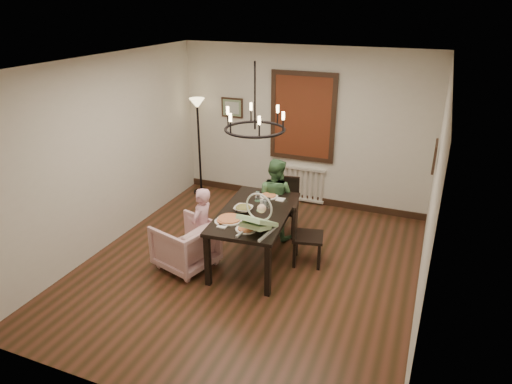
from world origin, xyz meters
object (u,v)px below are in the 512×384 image
Objects in this scene: baby_bouncer at (258,219)px; dining_table at (255,217)px; elderly_woman at (202,233)px; drinking_glass at (265,204)px; floor_lamp at (199,148)px; seated_man at (275,205)px; chair_right at (308,233)px; chair_far at (285,206)px; armchair at (186,245)px.

dining_table is at bearing 123.32° from baby_bouncer.
drinking_glass is at bearing 129.02° from elderly_woman.
floor_lamp reaches higher than elderly_woman.
dining_table is 0.77m from elderly_woman.
drinking_glass is at bearing 57.20° from dining_table.
chair_right is at bearing 148.82° from seated_man.
drinking_glass is at bearing 105.80° from seated_man.
chair_right reaches higher than drinking_glass.
drinking_glass is at bearing -101.21° from chair_far.
elderly_woman reaches higher than armchair.
seated_man reaches higher than drinking_glass.
dining_table is 0.78m from chair_right.
seated_man is (-0.11, -0.17, 0.08)m from chair_far.
chair_far is at bearing 103.47° from baby_bouncer.
baby_bouncer reaches higher than chair_far.
seated_man is at bearing 97.15° from drinking_glass.
seated_man is (0.85, 1.32, 0.20)m from armchair.
dining_table is 0.66m from baby_bouncer.
drinking_glass reaches higher than dining_table.
seated_man is 1.97× the size of baby_bouncer.
chair_right is at bearing 66.97° from baby_bouncer.
dining_table is 1.02m from chair_far.
chair_far is at bearing 88.28° from drinking_glass.
elderly_woman reaches higher than dining_table.
armchair is 1.38× the size of baby_bouncer.
drinking_glass reaches higher than chair_far.
armchair is 2.71m from floor_lamp.
dining_table is at bearing 98.17° from seated_man.
floor_lamp is at bearing 138.67° from drinking_glass.
floor_lamp reaches higher than armchair.
drinking_glass is at bearing 142.06° from armchair.
seated_man is 1.44m from baby_bouncer.
seated_man reaches higher than dining_table.
elderly_woman is (0.19, 0.15, 0.14)m from armchair.
drinking_glass is (0.08, -0.65, 0.30)m from seated_man.
baby_bouncer is (0.26, -0.54, 0.26)m from dining_table.
dining_table is at bearing 122.40° from elderly_woman.
baby_bouncer is (1.10, -0.04, 0.62)m from armchair.
elderly_woman is at bearing 69.23° from seated_man.
chair_far is at bearing 163.65° from armchair.
chair_right reaches higher than dining_table.
armchair is at bearing -132.12° from chair_far.
armchair is at bearing -153.98° from dining_table.
baby_bouncer is 0.74m from drinking_glass.
drinking_glass is 0.07× the size of floor_lamp.
elderly_woman reaches higher than chair_right.
armchair is 0.28m from elderly_woman.
baby_bouncer is at bearing 82.03° from elderly_woman.
chair_right reaches higher than armchair.
floor_lamp is (-1.91, 1.92, 0.21)m from dining_table.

